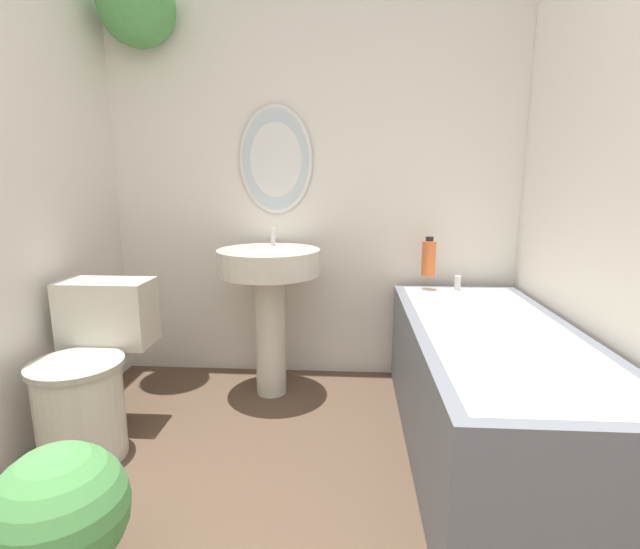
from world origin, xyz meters
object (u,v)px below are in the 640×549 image
(toilet, at_px, (91,374))
(potted_plant, at_px, (61,520))
(pedestal_sink, at_px, (269,285))
(bathtub, at_px, (491,390))
(shampoo_bottle, at_px, (429,258))

(toilet, relative_size, potted_plant, 1.53)
(toilet, xyz_separation_m, pedestal_sink, (0.70, 0.57, 0.28))
(toilet, bearing_deg, potted_plant, -65.67)
(bathtub, height_order, shampoo_bottle, shampoo_bottle)
(pedestal_sink, relative_size, shampoo_bottle, 4.20)
(shampoo_bottle, bearing_deg, toilet, -154.64)
(toilet, bearing_deg, shampoo_bottle, 25.36)
(pedestal_sink, height_order, bathtub, pedestal_sink)
(toilet, xyz_separation_m, potted_plant, (0.35, -0.77, -0.08))
(pedestal_sink, height_order, potted_plant, pedestal_sink)
(pedestal_sink, bearing_deg, toilet, -140.59)
(potted_plant, bearing_deg, toilet, 114.33)
(pedestal_sink, relative_size, potted_plant, 1.95)
(shampoo_bottle, bearing_deg, pedestal_sink, -168.99)
(toilet, distance_m, potted_plant, 0.85)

